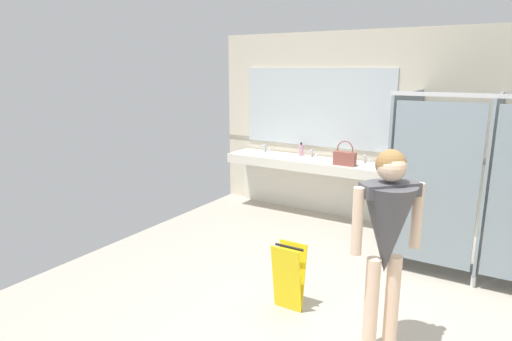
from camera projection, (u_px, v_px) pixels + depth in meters
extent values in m
cube|color=#B2A899|center=(327.00, 340.00, 3.70)|extent=(6.23, 6.72, 0.10)
cube|color=beige|center=(419.00, 131.00, 5.96)|extent=(6.23, 0.12, 2.72)
cube|color=#9E937F|center=(416.00, 154.00, 5.98)|extent=(6.23, 0.01, 0.06)
cube|color=silver|center=(306.00, 163.00, 6.55)|extent=(2.49, 0.58, 0.14)
cube|color=silver|center=(312.00, 187.00, 6.86)|extent=(2.49, 0.08, 0.73)
cube|color=beige|center=(258.00, 157.00, 6.94)|extent=(0.42, 0.32, 0.11)
cylinder|color=silver|center=(265.00, 148.00, 7.11)|extent=(0.04, 0.04, 0.11)
cylinder|color=silver|center=(264.00, 146.00, 7.05)|extent=(0.03, 0.11, 0.03)
sphere|color=silver|center=(269.00, 150.00, 7.09)|extent=(0.04, 0.04, 0.04)
cube|color=beige|center=(305.00, 162.00, 6.52)|extent=(0.42, 0.32, 0.11)
cylinder|color=silver|center=(312.00, 153.00, 6.69)|extent=(0.04, 0.04, 0.11)
cylinder|color=silver|center=(311.00, 151.00, 6.63)|extent=(0.03, 0.11, 0.03)
sphere|color=silver|center=(317.00, 155.00, 6.66)|extent=(0.04, 0.04, 0.04)
cube|color=beige|center=(359.00, 169.00, 6.10)|extent=(0.42, 0.32, 0.11)
cylinder|color=silver|center=(365.00, 159.00, 6.26)|extent=(0.04, 0.04, 0.11)
cylinder|color=silver|center=(364.00, 156.00, 6.21)|extent=(0.03, 0.11, 0.03)
sphere|color=silver|center=(370.00, 161.00, 6.24)|extent=(0.04, 0.04, 0.04)
cube|color=silver|center=(316.00, 108.00, 6.61)|extent=(2.39, 0.02, 1.18)
cube|color=gray|center=(404.00, 167.00, 5.33)|extent=(0.03, 1.53, 1.80)
cylinder|color=silver|center=(383.00, 261.00, 4.96)|extent=(0.05, 0.05, 0.12)
cube|color=gray|center=(490.00, 176.00, 4.85)|extent=(0.03, 1.53, 1.80)
cylinder|color=silver|center=(473.00, 281.00, 4.49)|extent=(0.05, 0.05, 0.12)
cube|color=gray|center=(433.00, 185.00, 4.48)|extent=(0.85, 0.03, 1.70)
cube|color=#B7BABF|center=(496.00, 96.00, 4.03)|extent=(1.92, 0.04, 0.04)
cylinder|color=beige|center=(392.00, 304.00, 3.41)|extent=(0.11, 0.11, 0.80)
cylinder|color=beige|center=(371.00, 307.00, 3.37)|extent=(0.11, 0.11, 0.80)
cone|color=#47474C|center=(387.00, 230.00, 3.25)|extent=(0.57, 0.57, 0.69)
cube|color=#47474C|center=(390.00, 189.00, 3.18)|extent=(0.42, 0.42, 0.10)
cylinder|color=beige|center=(417.00, 216.00, 3.29)|extent=(0.08, 0.08, 0.51)
cylinder|color=beige|center=(357.00, 221.00, 3.17)|extent=(0.08, 0.08, 0.51)
sphere|color=beige|center=(392.00, 167.00, 3.14)|extent=(0.22, 0.22, 0.22)
sphere|color=olive|center=(391.00, 164.00, 3.14)|extent=(0.22, 0.22, 0.22)
cube|color=#934C42|center=(345.00, 159.00, 6.06)|extent=(0.31, 0.10, 0.19)
torus|color=#934C42|center=(345.00, 149.00, 6.03)|extent=(0.23, 0.02, 0.23)
cylinder|color=#D899B2|center=(301.00, 150.00, 6.75)|extent=(0.07, 0.07, 0.17)
cylinder|color=black|center=(301.00, 144.00, 6.72)|extent=(0.03, 0.03, 0.04)
cylinder|color=white|center=(343.00, 161.00, 6.16)|extent=(0.07, 0.07, 0.08)
cube|color=yellow|center=(286.00, 279.00, 3.98)|extent=(0.28, 0.10, 0.63)
cube|color=yellow|center=(291.00, 275.00, 4.05)|extent=(0.28, 0.10, 0.63)
cylinder|color=black|center=(289.00, 247.00, 3.95)|extent=(0.28, 0.02, 0.02)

